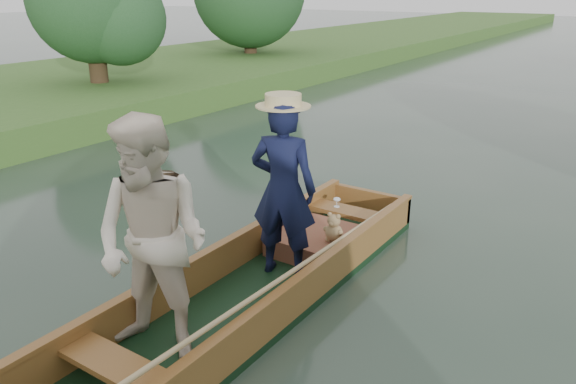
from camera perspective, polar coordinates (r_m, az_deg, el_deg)
The scene contains 3 objects.
ground at distance 5.47m, azimuth -3.57°, elevation -11.21°, with size 120.00×120.00×0.00m, color #283D30.
trees_far at distance 12.64m, azimuth 23.19°, elevation 17.01°, with size 23.02×14.69×4.61m.
punt at distance 4.93m, azimuth -6.44°, elevation -5.35°, with size 1.19×5.00×2.01m.
Camera 1 is at (2.87, -3.69, 2.85)m, focal length 35.00 mm.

